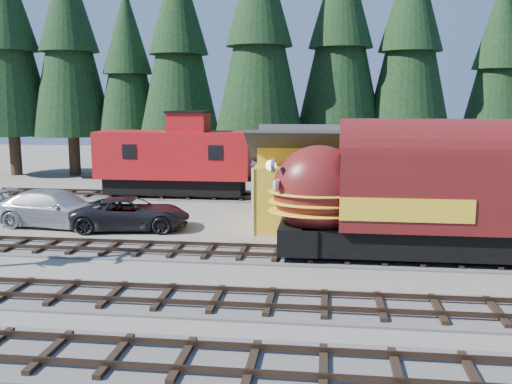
# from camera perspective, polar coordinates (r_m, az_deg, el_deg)

# --- Properties ---
(ground) EXTENTS (120.00, 120.00, 0.00)m
(ground) POSITION_cam_1_polar(r_m,az_deg,el_deg) (21.17, 13.47, -9.56)
(ground) COLOR #6B665B
(ground) RESTS_ON ground
(track_spur) EXTENTS (32.00, 3.20, 0.33)m
(track_spur) POSITION_cam_1_polar(r_m,az_deg,el_deg) (39.24, -4.15, -0.54)
(track_spur) COLOR #4C4947
(track_spur) RESTS_ON ground
(depot) EXTENTS (12.80, 7.00, 5.30)m
(depot) POSITION_cam_1_polar(r_m,az_deg,el_deg) (30.75, 11.56, 2.04)
(depot) COLOR gold
(depot) RESTS_ON ground
(conifer_backdrop) EXTENTS (79.71, 23.96, 16.99)m
(conifer_backdrop) POSITION_cam_1_polar(r_m,az_deg,el_deg) (46.11, 16.15, 14.14)
(conifer_backdrop) COLOR black
(conifer_backdrop) RESTS_ON ground
(locomotive) EXTENTS (16.59, 3.30, 4.51)m
(locomotive) POSITION_cam_1_polar(r_m,az_deg,el_deg) (24.90, 19.87, -0.79)
(locomotive) COLOR black
(locomotive) RESTS_ON ground
(caboose) EXTENTS (10.58, 3.07, 5.50)m
(caboose) POSITION_cam_1_polar(r_m,az_deg,el_deg) (39.50, -8.08, 3.34)
(caboose) COLOR black
(caboose) RESTS_ON ground
(pickup_truck_a) EXTENTS (6.39, 3.67, 1.68)m
(pickup_truck_a) POSITION_cam_1_polar(r_m,az_deg,el_deg) (30.42, -12.37, -2.12)
(pickup_truck_a) COLOR black
(pickup_truck_a) RESTS_ON ground
(pickup_truck_b) EXTENTS (6.88, 3.31, 1.93)m
(pickup_truck_b) POSITION_cam_1_polar(r_m,az_deg,el_deg) (32.27, -19.40, -1.56)
(pickup_truck_b) COLOR #ABADB3
(pickup_truck_b) RESTS_ON ground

